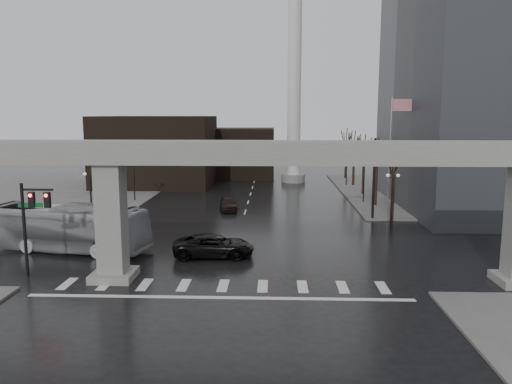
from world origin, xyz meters
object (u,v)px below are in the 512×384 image
(signal_mast_arm, at_px, (335,160))
(city_bus, at_px, (66,228))
(pickup_truck, at_px, (214,246))
(far_car, at_px, (228,204))

(signal_mast_arm, relative_size, city_bus, 0.95)
(city_bus, bearing_deg, pickup_truck, -84.26)
(pickup_truck, bearing_deg, far_car, -2.14)
(pickup_truck, distance_m, far_car, 17.68)
(signal_mast_arm, height_order, pickup_truck, signal_mast_arm)
(signal_mast_arm, height_order, city_bus, signal_mast_arm)
(signal_mast_arm, distance_m, far_car, 12.66)
(signal_mast_arm, relative_size, pickup_truck, 2.07)
(signal_mast_arm, xyz_separation_m, far_car, (-10.87, 4.05, -5.08))
(signal_mast_arm, bearing_deg, pickup_truck, -127.12)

